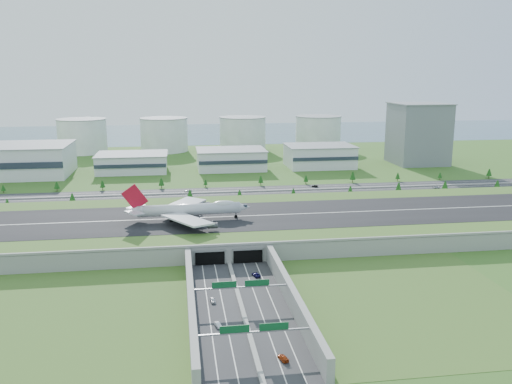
{
  "coord_description": "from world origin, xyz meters",
  "views": [
    {
      "loc": [
        -21.21,
        -278.66,
        84.01
      ],
      "look_at": [
        24.63,
        35.0,
        13.32
      ],
      "focal_mm": 38.0,
      "sensor_mm": 36.0,
      "label": 1
    }
  ],
  "objects": [
    {
      "name": "sign_gantry_far",
      "position": [
        0.0,
        -130.04,
        6.95
      ],
      "size": [
        38.7,
        0.7,
        9.8
      ],
      "color": "gray",
      "rests_on": "ground"
    },
    {
      "name": "fuel_tank_b",
      "position": [
        -35.0,
        310.0,
        17.5
      ],
      "size": [
        50.0,
        50.0,
        35.0
      ],
      "primitive_type": "cylinder",
      "color": "silver",
      "rests_on": "ground"
    },
    {
      "name": "hangar_mid_c",
      "position": [
        105.0,
        190.0,
        9.5
      ],
      "size": [
        58.0,
        42.0,
        19.0
      ],
      "primitive_type": "cube",
      "color": "silver",
      "rests_on": "ground"
    },
    {
      "name": "car_5",
      "position": [
        78.88,
        103.8,
        0.9
      ],
      "size": [
        5.02,
        3.06,
        1.56
      ],
      "primitive_type": "imported",
      "rotation": [
        0.0,
        0.0,
        -1.89
      ],
      "color": "black",
      "rests_on": "ground"
    },
    {
      "name": "tree_row",
      "position": [
        15.57,
        93.58,
        4.73
      ],
      "size": [
        500.26,
        48.67,
        8.37
      ],
      "color": "#3D2819",
      "rests_on": "ground"
    },
    {
      "name": "hangar_mid_a",
      "position": [
        -60.0,
        190.0,
        7.5
      ],
      "size": [
        58.0,
        42.0,
        15.0
      ],
      "primitive_type": "cube",
      "color": "silver",
      "rests_on": "ground"
    },
    {
      "name": "car_7",
      "position": [
        -14.62,
        100.62,
        0.94
      ],
      "size": [
        5.64,
        2.32,
        1.63
      ],
      "primitive_type": "imported",
      "rotation": [
        0.0,
        0.0,
        -1.57
      ],
      "color": "white",
      "rests_on": "ground"
    },
    {
      "name": "ground",
      "position": [
        0.0,
        0.0,
        0.0
      ],
      "size": [
        1200.0,
        1200.0,
        0.0
      ],
      "primitive_type": "plane",
      "color": "#2B5D1D",
      "rests_on": "ground"
    },
    {
      "name": "car_6",
      "position": [
        166.19,
        86.49,
        0.89
      ],
      "size": [
        6.04,
        3.92,
        1.55
      ],
      "primitive_type": "imported",
      "rotation": [
        0.0,
        0.0,
        1.83
      ],
      "color": "silver",
      "rests_on": "ground"
    },
    {
      "name": "north_expressway",
      "position": [
        0.0,
        95.0,
        0.06
      ],
      "size": [
        560.0,
        36.0,
        0.12
      ],
      "primitive_type": "cube",
      "color": "#28282B",
      "rests_on": "ground"
    },
    {
      "name": "car_1",
      "position": [
        -9.61,
        -110.74,
        0.82
      ],
      "size": [
        2.59,
        4.47,
        1.39
      ],
      "primitive_type": "imported",
      "rotation": [
        0.0,
        0.0,
        0.28
      ],
      "color": "white",
      "rests_on": "ground"
    },
    {
      "name": "car_3",
      "position": [
        7.92,
        -135.08,
        0.85
      ],
      "size": [
        3.34,
        5.41,
        1.46
      ],
      "primitive_type": "imported",
      "rotation": [
        0.0,
        0.0,
        3.41
      ],
      "color": "#99330E",
      "rests_on": "ground"
    },
    {
      "name": "bay_water",
      "position": [
        0.0,
        480.0,
        0.03
      ],
      "size": [
        1200.0,
        260.0,
        0.06
      ],
      "primitive_type": "cube",
      "color": "#3D6274",
      "rests_on": "ground"
    },
    {
      "name": "fuel_tank_c",
      "position": [
        50.0,
        310.0,
        17.5
      ],
      "size": [
        50.0,
        50.0,
        35.0
      ],
      "primitive_type": "cylinder",
      "color": "silver",
      "rests_on": "ground"
    },
    {
      "name": "office_tower",
      "position": [
        200.0,
        195.0,
        27.5
      ],
      "size": [
        46.0,
        46.0,
        55.0
      ],
      "primitive_type": "cube",
      "color": "slate",
      "rests_on": "ground"
    },
    {
      "name": "car_0",
      "position": [
        -9.91,
        -90.56,
        0.87
      ],
      "size": [
        2.14,
        4.53,
        1.5
      ],
      "primitive_type": "imported",
      "rotation": [
        0.0,
        0.0,
        0.09
      ],
      "color": "silver",
      "rests_on": "ground"
    },
    {
      "name": "airfield_deck",
      "position": [
        0.0,
        -0.09,
        4.12
      ],
      "size": [
        520.0,
        100.0,
        9.2
      ],
      "color": "gray",
      "rests_on": "ground"
    },
    {
      "name": "boeing_747",
      "position": [
        -16.65,
        -3.49,
        13.83
      ],
      "size": [
        66.47,
        62.8,
        20.54
      ],
      "rotation": [
        0.0,
        0.0,
        0.03
      ],
      "color": "silver",
      "rests_on": "airfield_deck"
    },
    {
      "name": "fuel_tank_a",
      "position": [
        -120.0,
        310.0,
        17.5
      ],
      "size": [
        50.0,
        50.0,
        35.0
      ],
      "primitive_type": "cylinder",
      "color": "silver",
      "rests_on": "ground"
    },
    {
      "name": "sign_gantry_near",
      "position": [
        0.0,
        -95.04,
        6.95
      ],
      "size": [
        38.7,
        0.7,
        9.8
      ],
      "color": "gray",
      "rests_on": "ground"
    },
    {
      "name": "fuel_tank_d",
      "position": [
        135.0,
        310.0,
        17.5
      ],
      "size": [
        50.0,
        50.0,
        35.0
      ],
      "primitive_type": "cylinder",
      "color": "silver",
      "rests_on": "ground"
    },
    {
      "name": "car_2",
      "position": [
        9.74,
        -67.17,
        0.84
      ],
      "size": [
        3.69,
        5.66,
        1.45
      ],
      "primitive_type": "imported",
      "rotation": [
        0.0,
        0.0,
        3.41
      ],
      "color": "#100D43",
      "rests_on": "ground"
    },
    {
      "name": "hangar_mid_b",
      "position": [
        25.0,
        190.0,
        8.5
      ],
      "size": [
        58.0,
        42.0,
        17.0
      ],
      "primitive_type": "cube",
      "color": "silver",
      "rests_on": "ground"
    },
    {
      "name": "underpass_road",
      "position": [
        0.0,
        -99.42,
        3.43
      ],
      "size": [
        38.8,
        120.4,
        8.0
      ],
      "color": "#28282B",
      "rests_on": "ground"
    }
  ]
}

